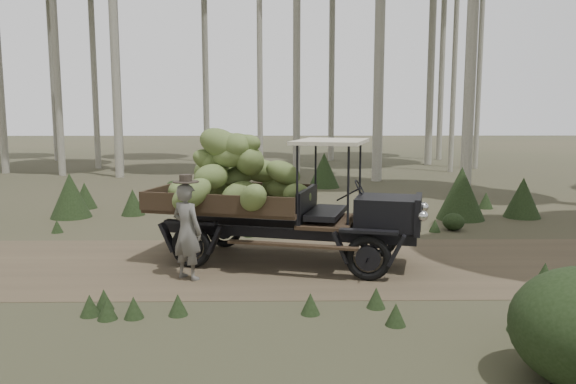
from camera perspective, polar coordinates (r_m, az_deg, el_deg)
ground at (r=10.48m, az=-12.20°, el=-7.29°), size 120.00×120.00×0.00m
dirt_track at (r=10.48m, az=-12.20°, el=-7.27°), size 70.00×4.00×0.01m
banana_truck at (r=10.36m, az=-2.91°, el=0.75°), size 5.18×2.91×2.57m
farmer at (r=9.38m, az=-10.22°, el=-3.84°), size 0.70×0.65×1.75m
undergrowth at (r=10.31m, az=-12.31°, el=-4.40°), size 22.60×23.50×1.39m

